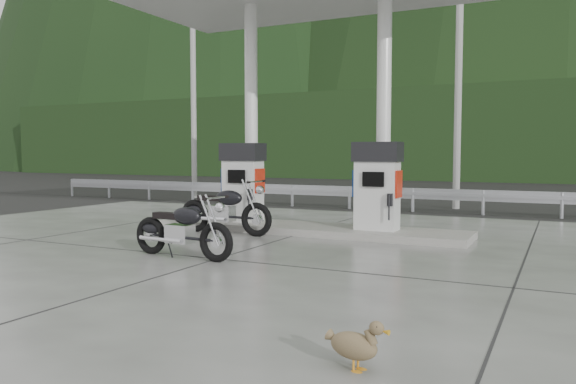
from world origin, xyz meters
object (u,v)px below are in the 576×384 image
at_px(gas_pump_right, 377,186).
at_px(motorcycle_left, 182,230).
at_px(gas_pump_left, 243,182).
at_px(duck, 354,346).
at_px(motorcycle_right, 225,210).

relative_size(gas_pump_right, motorcycle_left, 0.94).
distance_m(gas_pump_left, gas_pump_right, 3.20).
bearing_deg(gas_pump_left, duck, -53.34).
bearing_deg(gas_pump_left, gas_pump_right, 0.00).
distance_m(gas_pump_left, motorcycle_left, 3.84).
bearing_deg(gas_pump_left, motorcycle_right, -81.61).
bearing_deg(motorcycle_right, gas_pump_right, 19.59).
height_order(gas_pump_left, motorcycle_right, gas_pump_left).
relative_size(gas_pump_right, motorcycle_right, 0.84).
relative_size(motorcycle_left, motorcycle_right, 0.90).
distance_m(motorcycle_left, duck, 5.31).
relative_size(gas_pump_left, duck, 3.55).
height_order(gas_pump_right, motorcycle_right, gas_pump_right).
relative_size(motorcycle_right, duck, 4.22).
height_order(gas_pump_right, motorcycle_left, gas_pump_right).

